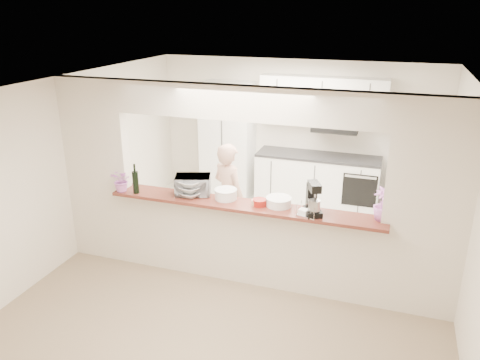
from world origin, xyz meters
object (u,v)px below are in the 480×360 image
at_px(refrigerator, 417,171).
at_px(person, 229,197).
at_px(toaster_oven, 193,185).
at_px(stand_mixer, 313,200).

xyz_separation_m(refrigerator, person, (-2.54, -1.85, -0.07)).
bearing_deg(person, refrigerator, -114.91).
bearing_deg(toaster_oven, refrigerator, 24.20).
bearing_deg(stand_mixer, toaster_oven, 175.47).
height_order(toaster_oven, person, person).
height_order(stand_mixer, person, person).
height_order(refrigerator, person, refrigerator).
height_order(refrigerator, toaster_oven, refrigerator).
relative_size(stand_mixer, person, 0.25).
bearing_deg(refrigerator, person, -143.98).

